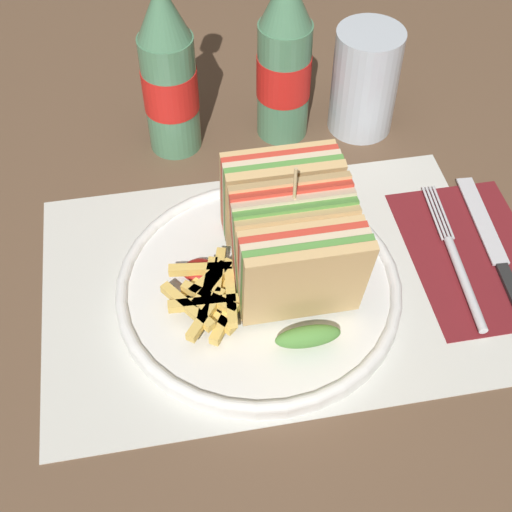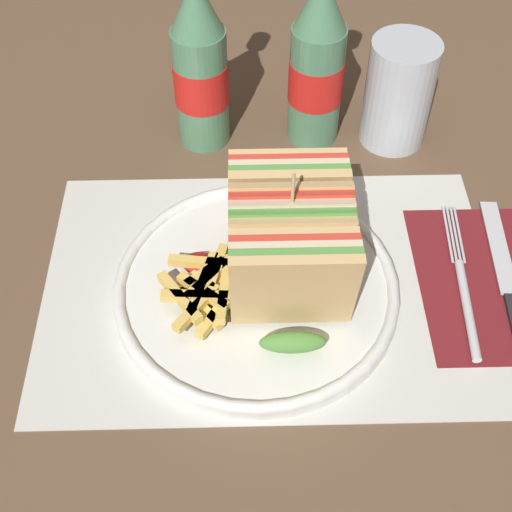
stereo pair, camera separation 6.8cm
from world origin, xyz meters
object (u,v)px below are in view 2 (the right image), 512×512
object	(u,v)px
plate_main	(256,291)
coke_bottle_near	(200,67)
club_sandwich	(290,243)
glass_near	(399,93)
coke_bottle_far	(317,64)
fork	(464,292)
knife	(506,280)

from	to	relation	value
plate_main	coke_bottle_near	distance (m)	0.27
club_sandwich	glass_near	distance (m)	0.27
plate_main	club_sandwich	size ratio (longest dim) A/B	1.55
plate_main	coke_bottle_near	world-z (taller)	coke_bottle_near
club_sandwich	coke_bottle_near	world-z (taller)	coke_bottle_near
plate_main	coke_bottle_far	distance (m)	0.27
club_sandwich	coke_bottle_near	size ratio (longest dim) A/B	0.78
club_sandwich	coke_bottle_near	bearing A→B (deg)	110.15
fork	glass_near	bearing A→B (deg)	102.05
coke_bottle_far	plate_main	bearing A→B (deg)	-106.45
knife	glass_near	size ratio (longest dim) A/B	1.65
fork	knife	bearing A→B (deg)	23.05
coke_bottle_near	coke_bottle_far	bearing A→B (deg)	0.81
plate_main	glass_near	xyz separation A→B (m)	(0.17, 0.24, 0.05)
club_sandwich	fork	distance (m)	0.18
plate_main	knife	world-z (taller)	plate_main
plate_main	glass_near	world-z (taller)	glass_near
fork	coke_bottle_near	xyz separation A→B (m)	(-0.26, 0.25, 0.09)
club_sandwich	glass_near	size ratio (longest dim) A/B	1.41
knife	glass_near	distance (m)	0.25
fork	coke_bottle_near	bearing A→B (deg)	139.94
knife	glass_near	xyz separation A→B (m)	(-0.08, 0.23, 0.06)
plate_main	coke_bottle_near	size ratio (longest dim) A/B	1.21
coke_bottle_near	glass_near	distance (m)	0.23
coke_bottle_far	glass_near	bearing A→B (deg)	-4.29
club_sandwich	coke_bottle_far	bearing A→B (deg)	80.01
knife	coke_bottle_far	world-z (taller)	coke_bottle_far
club_sandwich	coke_bottle_near	distance (m)	0.25
knife	fork	bearing A→B (deg)	-156.95
plate_main	fork	bearing A→B (deg)	-1.28
glass_near	plate_main	bearing A→B (deg)	-125.03
fork	knife	distance (m)	0.05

